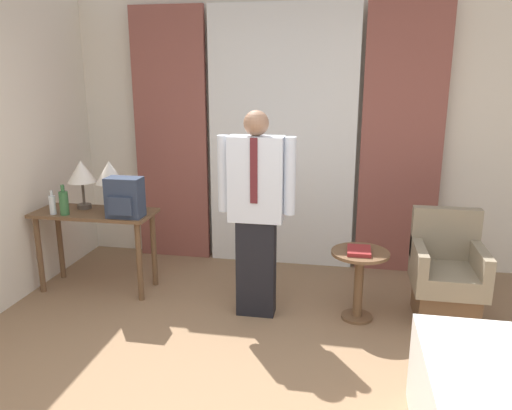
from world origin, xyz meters
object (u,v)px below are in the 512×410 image
backpack (125,198)px  side_table (359,274)px  person (256,208)px  bottle_near_edge (64,202)px  book (359,251)px  table_lamp_right (110,174)px  bottle_by_lamp (52,205)px  desk (95,226)px  table_lamp_left (81,173)px  armchair (446,279)px

backpack → side_table: size_ratio=0.60×
person → bottle_near_edge: bearing=177.3°
person → book: bearing=2.2°
table_lamp_right → bottle_by_lamp: table_lamp_right is taller
person → side_table: bearing=4.0°
bottle_by_lamp → bottle_near_edge: bearing=2.5°
person → desk: bearing=171.5°
backpack → person: (1.16, -0.11, -0.00)m
desk → person: person is taller
table_lamp_left → side_table: table_lamp_left is taller
armchair → side_table: armchair is taller
desk → armchair: (3.03, -0.02, -0.27)m
table_lamp_left → backpack: bearing=-21.4°
desk → table_lamp_left: bearing=149.5°
table_lamp_left → armchair: (3.16, -0.10, -0.73)m
bottle_by_lamp → armchair: size_ratio=0.24×
armchair → person: bearing=-172.4°
desk → side_table: desk is taller
armchair → book: bearing=-166.3°
desk → backpack: bearing=-17.7°
bottle_by_lamp → desk: bearing=26.1°
bottle_near_edge → armchair: bearing=2.1°
table_lamp_right → person: 1.42m
table_lamp_left → person: size_ratio=0.27×
bottle_by_lamp → book: size_ratio=0.91×
table_lamp_left → table_lamp_right: 0.27m
backpack → bottle_by_lamp: bearing=-176.9°
table_lamp_left → bottle_near_edge: (-0.06, -0.22, -0.22)m
bottle_by_lamp → armchair: 3.37m
table_lamp_left → armchair: size_ratio=0.51×
bottle_near_edge → armchair: 3.27m
table_lamp_right → armchair: bearing=-2.0°
backpack → armchair: (2.67, 0.09, -0.57)m
person → side_table: person is taller
table_lamp_left → table_lamp_right: size_ratio=1.00×
desk → side_table: 2.36m
backpack → armchair: size_ratio=0.39×
person → armchair: person is taller
armchair → side_table: 0.71m
backpack → armchair: 2.74m
person → book: person is taller
table_lamp_right → backpack: 0.33m
desk → armchair: bearing=-0.4°
armchair → backpack: bearing=-178.1°
desk → person: 1.56m
table_lamp_right → armchair: (2.89, -0.10, -0.73)m
backpack → table_lamp_right: bearing=138.8°
bottle_by_lamp → book: bearing=-1.0°
backpack → side_table: bearing=-1.6°
table_lamp_left → bottle_by_lamp: 0.37m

